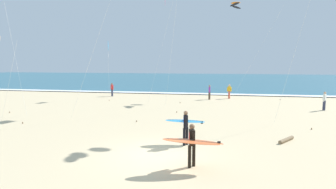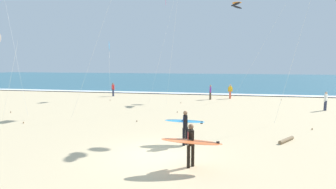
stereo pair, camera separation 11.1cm
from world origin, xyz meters
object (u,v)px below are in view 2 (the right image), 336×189
object	(u,v)px
bystander_purple_top	(210,92)
surfer_lead	(191,142)
kite_diamond_cobalt_mid	(109,48)
bystander_white_top	(326,101)
surfer_trailing	(185,123)
kite_arc_amber_low	(237,5)
bystander_red_top	(113,89)
bystander_yellow_top	(230,91)
driftwood_log	(286,140)

from	to	relation	value
bystander_purple_top	surfer_lead	bearing A→B (deg)	-90.19
surfer_lead	kite_diamond_cobalt_mid	size ratio (longest dim) A/B	0.37
bystander_purple_top	bystander_white_top	bearing A→B (deg)	-26.88
surfer_lead	surfer_trailing	world-z (taller)	same
surfer_trailing	kite_diamond_cobalt_mid	distance (m)	18.82
kite_diamond_cobalt_mid	bystander_purple_top	distance (m)	12.07
surfer_trailing	kite_diamond_cobalt_mid	world-z (taller)	kite_diamond_cobalt_mid
kite_arc_amber_low	bystander_red_top	distance (m)	17.00
bystander_red_top	bystander_purple_top	bearing A→B (deg)	-3.67
kite_arc_amber_low	bystander_purple_top	world-z (taller)	kite_arc_amber_low
surfer_trailing	bystander_purple_top	world-z (taller)	surfer_trailing
surfer_lead	bystander_yellow_top	bearing A→B (deg)	83.86
kite_diamond_cobalt_mid	bystander_white_top	xyz separation A→B (m)	(20.73, -3.63, -4.77)
bystander_yellow_top	driftwood_log	xyz separation A→B (m)	(2.20, -16.19, -0.72)
surfer_lead	bystander_white_top	distance (m)	17.49
bystander_yellow_top	driftwood_log	bearing A→B (deg)	-82.26
kite_diamond_cobalt_mid	bystander_yellow_top	bearing A→B (deg)	10.66
bystander_yellow_top	driftwood_log	distance (m)	16.35
bystander_white_top	bystander_red_top	size ratio (longest dim) A/B	1.00
surfer_trailing	bystander_red_top	world-z (taller)	surfer_trailing
bystander_yellow_top	surfer_lead	bearing A→B (deg)	-96.14
kite_arc_amber_low	bystander_white_top	size ratio (longest dim) A/B	6.64
bystander_white_top	bystander_yellow_top	distance (m)	9.73
kite_arc_amber_low	bystander_yellow_top	distance (m)	9.44
kite_diamond_cobalt_mid	surfer_lead	bearing A→B (deg)	-58.87
bystander_red_top	bystander_yellow_top	world-z (taller)	same
surfer_trailing	surfer_lead	bearing A→B (deg)	-78.33
bystander_white_top	driftwood_log	world-z (taller)	bystander_white_top
bystander_yellow_top	bystander_purple_top	bearing A→B (deg)	-151.27
surfer_trailing	kite_arc_amber_low	world-z (taller)	kite_arc_amber_low
surfer_lead	kite_diamond_cobalt_mid	distance (m)	21.65
surfer_lead	bystander_yellow_top	distance (m)	20.72
surfer_trailing	bystander_white_top	size ratio (longest dim) A/B	1.30
kite_arc_amber_low	bystander_white_top	distance (m)	13.53
bystander_purple_top	bystander_red_top	bearing A→B (deg)	176.33
bystander_red_top	bystander_yellow_top	distance (m)	13.67
bystander_red_top	bystander_yellow_top	bearing A→B (deg)	1.84
surfer_trailing	bystander_white_top	xyz separation A→B (m)	(10.42, 11.44, -0.23)
kite_arc_amber_low	bystander_red_top	bearing A→B (deg)	-176.15
bystander_white_top	driftwood_log	bearing A→B (deg)	-118.04
driftwood_log	bystander_purple_top	bearing A→B (deg)	106.16
kite_diamond_cobalt_mid	kite_arc_amber_low	world-z (taller)	kite_arc_amber_low
kite_diamond_cobalt_mid	surfer_trailing	bearing A→B (deg)	-55.61
bystander_red_top	bystander_purple_top	xyz separation A→B (m)	(11.52, -0.74, 0.00)
kite_diamond_cobalt_mid	kite_arc_amber_low	distance (m)	14.69
surfer_trailing	bystander_white_top	bearing A→B (deg)	47.68
kite_arc_amber_low	bystander_white_top	world-z (taller)	kite_arc_amber_low
surfer_trailing	bystander_purple_top	xyz separation A→B (m)	(0.69, 16.37, -0.23)
bystander_red_top	bystander_purple_top	size ratio (longest dim) A/B	1.00
surfer_lead	bystander_white_top	bearing A→B (deg)	55.98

